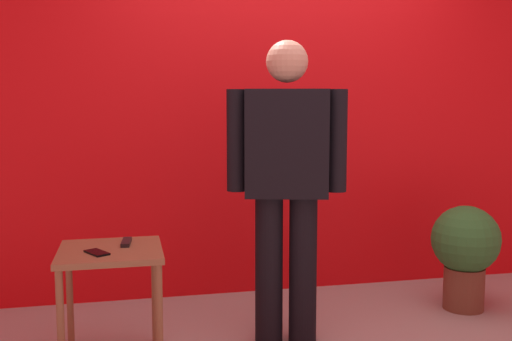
% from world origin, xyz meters
% --- Properties ---
extents(back_wall_red, '(6.09, 0.12, 2.79)m').
position_xyz_m(back_wall_red, '(0.00, 1.28, 1.40)').
color(back_wall_red, red).
rests_on(back_wall_red, ground_plane).
extents(standing_person, '(0.67, 0.33, 1.69)m').
position_xyz_m(standing_person, '(-0.24, 0.31, 0.94)').
color(standing_person, black).
rests_on(standing_person, ground_plane).
extents(side_table, '(0.52, 0.52, 0.61)m').
position_xyz_m(side_table, '(-1.19, 0.21, 0.51)').
color(side_table, olive).
rests_on(side_table, ground_plane).
extents(cell_phone, '(0.13, 0.16, 0.01)m').
position_xyz_m(cell_phone, '(-1.25, 0.13, 0.62)').
color(cell_phone, black).
rests_on(cell_phone, side_table).
extents(tv_remote, '(0.06, 0.17, 0.02)m').
position_xyz_m(tv_remote, '(-1.11, 0.30, 0.62)').
color(tv_remote, black).
rests_on(tv_remote, side_table).
extents(potted_plant, '(0.44, 0.44, 0.69)m').
position_xyz_m(potted_plant, '(1.05, 0.57, 0.41)').
color(potted_plant, brown).
rests_on(potted_plant, ground_plane).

